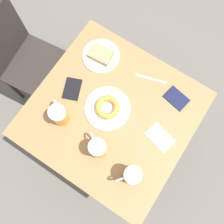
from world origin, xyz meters
TOP-DOWN VIEW (x-y plane):
  - ground_plane at (0.00, 0.00)m, footprint 8.00×8.00m
  - table at (0.00, 0.00)m, footprint 0.83×0.85m
  - chair at (0.05, 0.78)m, footprint 0.45×0.45m
  - plate_with_cake at (0.25, 0.24)m, footprint 0.21×0.21m
  - plate_with_donut at (0.01, 0.03)m, footprint 0.25×0.25m
  - beer_mug_left at (-0.20, -0.05)m, footprint 0.10×0.12m
  - beer_mug_center at (-0.22, -0.26)m, footprint 0.12×0.10m
  - beer_mug_right at (-0.17, 0.21)m, footprint 0.10×0.12m
  - napkin_folded at (0.03, -0.28)m, footprint 0.12×0.16m
  - fork at (0.28, -0.07)m, footprint 0.06×0.18m
  - passport_near_edge at (-0.01, 0.26)m, footprint 0.15×0.13m
  - passport_far_edge at (0.26, -0.25)m, footprint 0.11×0.14m

SIDE VIEW (x-z plane):
  - ground_plane at x=0.00m, z-range 0.00..0.00m
  - chair at x=0.05m, z-range 0.09..0.95m
  - table at x=0.00m, z-range 0.31..1.08m
  - fork at x=0.28m, z-range 0.77..0.77m
  - napkin_folded at x=0.03m, z-range 0.77..0.77m
  - passport_near_edge at x=-0.01m, z-range 0.77..0.78m
  - passport_far_edge at x=0.26m, z-range 0.77..0.78m
  - plate_with_cake at x=0.25m, z-range 0.76..0.80m
  - plate_with_donut at x=0.01m, z-range 0.76..0.81m
  - beer_mug_left at x=-0.20m, z-range 0.77..0.91m
  - beer_mug_center at x=-0.22m, z-range 0.77..0.91m
  - beer_mug_right at x=-0.17m, z-range 0.77..0.91m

